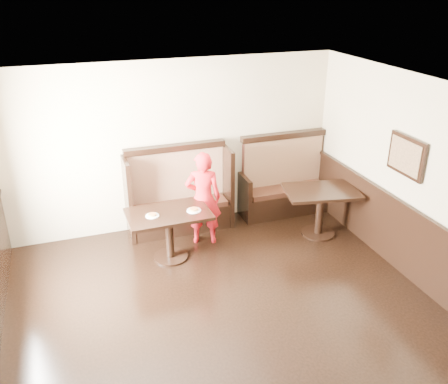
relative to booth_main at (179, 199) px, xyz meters
name	(u,v)px	position (x,y,z in m)	size (l,w,h in m)	color
ground	(253,360)	(0.00, -3.30, -0.53)	(7.00, 7.00, 0.00)	black
room_shell	(220,303)	(-0.30, -3.01, 0.14)	(7.00, 7.00, 7.00)	#C5B28F
booth_main	(179,199)	(0.00, 0.00, 0.00)	(1.75, 0.72, 1.45)	black
booth_neighbor	(284,187)	(1.95, 0.00, -0.05)	(1.65, 0.72, 1.45)	black
table_main	(169,223)	(-0.38, -0.90, 0.07)	(1.23, 0.78, 0.77)	black
table_neighbor	(321,201)	(2.12, -0.99, 0.08)	(1.29, 0.98, 0.81)	black
child	(203,198)	(0.25, -0.59, 0.24)	(0.56, 0.37, 1.53)	red
pizza_plate_left	(152,215)	(-0.62, -0.93, 0.26)	(0.20, 0.20, 0.04)	white
pizza_plate_right	(194,210)	(-0.01, -0.96, 0.26)	(0.21, 0.21, 0.04)	white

